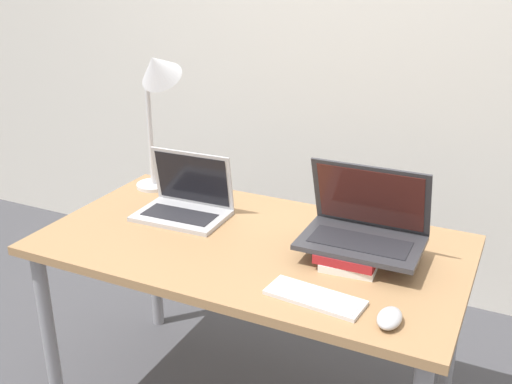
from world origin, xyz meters
name	(u,v)px	position (x,y,z in m)	size (l,w,h in m)	color
wall_back	(360,13)	(0.00, 1.51, 1.35)	(8.00, 0.05, 2.70)	silver
desk	(251,261)	(0.00, 0.38, 0.63)	(1.41, 0.77, 0.71)	#9E754C
laptop_left	(185,203)	(-0.31, 0.47, 0.75)	(0.33, 0.23, 0.23)	#B2B2B7
book_stack	(353,252)	(0.34, 0.41, 0.73)	(0.19, 0.25, 0.05)	white
laptop_on_books	(364,227)	(0.36, 0.44, 0.81)	(0.37, 0.25, 0.25)	#333338
wireless_keyboard	(315,297)	(0.32, 0.14, 0.71)	(0.29, 0.13, 0.01)	silver
mouse	(390,318)	(0.53, 0.11, 0.73)	(0.06, 0.10, 0.04)	#B2B2B7
desk_lamp	(156,84)	(-0.51, 0.62, 1.15)	(0.23, 0.20, 0.59)	silver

